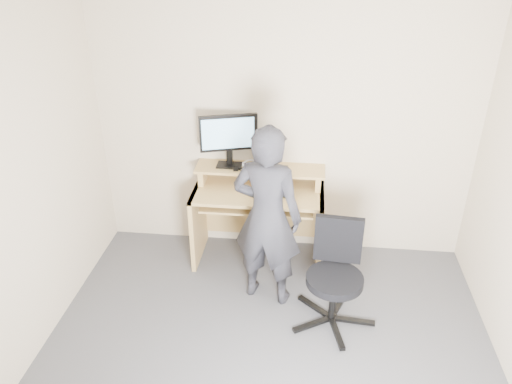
% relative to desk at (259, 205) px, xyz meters
% --- Properties ---
extents(ground, '(3.50, 3.50, 0.00)m').
position_rel_desk_xyz_m(ground, '(0.20, -1.53, -0.55)').
color(ground, '#595A5F').
rests_on(ground, ground).
extents(back_wall, '(3.50, 0.02, 2.50)m').
position_rel_desk_xyz_m(back_wall, '(0.20, 0.22, 0.70)').
color(back_wall, '#BDAF96').
rests_on(back_wall, ground).
extents(ceiling, '(3.50, 3.50, 0.02)m').
position_rel_desk_xyz_m(ceiling, '(0.20, -1.53, 1.95)').
color(ceiling, white).
rests_on(ceiling, back_wall).
extents(desk, '(1.20, 0.60, 0.91)m').
position_rel_desk_xyz_m(desk, '(0.00, 0.00, 0.00)').
color(desk, tan).
rests_on(desk, ground).
extents(monitor, '(0.52, 0.19, 0.50)m').
position_rel_desk_xyz_m(monitor, '(-0.29, 0.07, 0.66)').
color(monitor, black).
rests_on(monitor, desk).
extents(external_drive, '(0.11, 0.15, 0.20)m').
position_rel_desk_xyz_m(external_drive, '(-0.01, 0.07, 0.46)').
color(external_drive, black).
rests_on(external_drive, desk).
extents(travel_mug, '(0.08, 0.08, 0.16)m').
position_rel_desk_xyz_m(travel_mug, '(0.05, 0.07, 0.44)').
color(travel_mug, silver).
rests_on(travel_mug, desk).
extents(smartphone, '(0.07, 0.13, 0.01)m').
position_rel_desk_xyz_m(smartphone, '(0.22, 0.06, 0.37)').
color(smartphone, black).
rests_on(smartphone, desk).
extents(charger, '(0.05, 0.04, 0.03)m').
position_rel_desk_xyz_m(charger, '(-0.21, -0.01, 0.38)').
color(charger, black).
rests_on(charger, desk).
extents(headphones, '(0.17, 0.17, 0.06)m').
position_rel_desk_xyz_m(headphones, '(-0.09, 0.11, 0.37)').
color(headphones, silver).
rests_on(headphones, desk).
extents(keyboard, '(0.49, 0.34, 0.03)m').
position_rel_desk_xyz_m(keyboard, '(0.04, -0.17, 0.12)').
color(keyboard, black).
rests_on(keyboard, desk).
extents(mouse, '(0.11, 0.08, 0.04)m').
position_rel_desk_xyz_m(mouse, '(0.26, -0.18, 0.22)').
color(mouse, black).
rests_on(mouse, desk).
extents(office_chair, '(0.67, 0.69, 0.87)m').
position_rel_desk_xyz_m(office_chair, '(0.70, -0.84, -0.07)').
color(office_chair, black).
rests_on(office_chair, ground).
extents(person, '(0.66, 0.51, 1.60)m').
position_rel_desk_xyz_m(person, '(0.13, -0.62, 0.25)').
color(person, black).
rests_on(person, ground).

